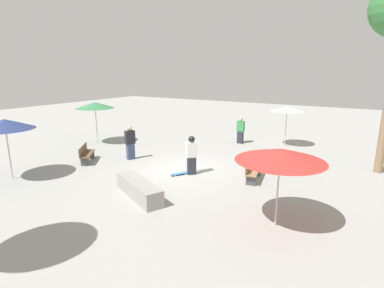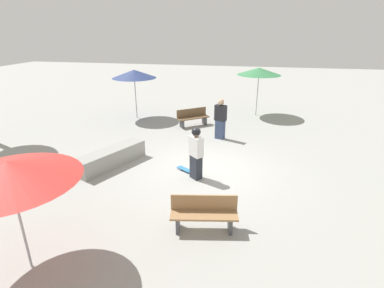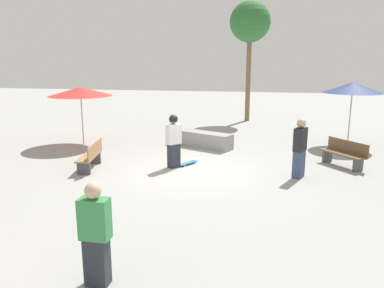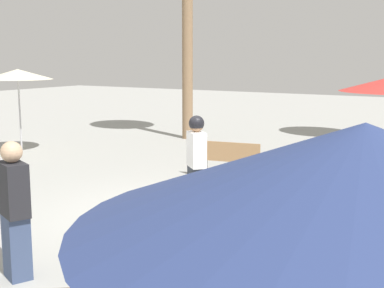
{
  "view_description": "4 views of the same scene",
  "coord_description": "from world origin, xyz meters",
  "views": [
    {
      "loc": [
        11.01,
        7.17,
        4.47
      ],
      "look_at": [
        0.25,
        0.68,
        1.37
      ],
      "focal_mm": 28.0,
      "sensor_mm": 36.0,
      "label": 1
    },
    {
      "loc": [
        -1.34,
        9.2,
        4.57
      ],
      "look_at": [
        0.36,
        0.73,
        1.2
      ],
      "focal_mm": 28.0,
      "sensor_mm": 36.0,
      "label": 2
    },
    {
      "loc": [
        -11.14,
        -2.14,
        3.43
      ],
      "look_at": [
        0.41,
        0.1,
        0.76
      ],
      "focal_mm": 35.0,
      "sensor_mm": 36.0,
      "label": 3
    },
    {
      "loc": [
        5.14,
        -7.58,
        2.8
      ],
      "look_at": [
        0.03,
        0.86,
        1.16
      ],
      "focal_mm": 50.0,
      "sensor_mm": 36.0,
      "label": 4
    }
  ],
  "objects": [
    {
      "name": "shade_umbrella_red",
      "position": [
        2.84,
        5.13,
        2.17
      ],
      "size": [
        2.54,
        2.54,
        2.36
      ],
      "color": "#B7B7BC",
      "rests_on": "ground_plane"
    },
    {
      "name": "ground_plane",
      "position": [
        0.0,
        0.0,
        0.0
      ],
      "size": [
        60.0,
        60.0,
        0.0
      ],
      "primitive_type": "plane",
      "color": "#9E9E99"
    },
    {
      "name": "shade_umbrella_navy",
      "position": [
        4.67,
        -5.55,
        2.34
      ],
      "size": [
        2.28,
        2.28,
        2.56
      ],
      "color": "#B7B7BC",
      "rests_on": "ground_plane"
    },
    {
      "name": "skateboard",
      "position": [
        0.64,
        0.27,
        0.06
      ],
      "size": [
        0.79,
        0.59,
        0.07
      ],
      "rotation": [
        0.0,
        0.0,
        5.73
      ],
      "color": "teal",
      "rests_on": "ground_plane"
    },
    {
      "name": "shade_umbrella_green",
      "position": [
        -1.64,
        -7.4,
        2.4
      ],
      "size": [
        2.33,
        2.33,
        2.59
      ],
      "color": "#B7B7BC",
      "rests_on": "ground_plane"
    },
    {
      "name": "bystander_watching",
      "position": [
        -0.09,
        -3.22,
        0.88
      ],
      "size": [
        0.55,
        0.44,
        1.77
      ],
      "rotation": [
        0.0,
        0.0,
        5.87
      ],
      "color": "#38476B",
      "rests_on": "ground_plane"
    },
    {
      "name": "shade_umbrella_cream",
      "position": [
        -6.97,
        2.9,
        2.26
      ],
      "size": [
        1.96,
        1.96,
        2.41
      ],
      "color": "#B7B7BC",
      "rests_on": "ground_plane"
    },
    {
      "name": "concrete_ledge",
      "position": [
        3.35,
        0.3,
        0.3
      ],
      "size": [
        1.72,
        2.7,
        0.61
      ],
      "rotation": [
        0.0,
        0.0,
        1.14
      ],
      "color": "gray",
      "rests_on": "ground_plane"
    },
    {
      "name": "bystander_far",
      "position": [
        -6.3,
        0.29,
        0.83
      ],
      "size": [
        0.26,
        0.46,
        1.67
      ],
      "rotation": [
        0.0,
        0.0,
        4.71
      ],
      "color": "#282D38",
      "rests_on": "ground_plane"
    },
    {
      "name": "bench_far",
      "position": [
        -0.43,
        3.22,
        0.43
      ],
      "size": [
        1.65,
        0.71,
        0.85
      ],
      "rotation": [
        0.0,
        0.0,
        0.18
      ],
      "color": "#47474C",
      "rests_on": "ground_plane"
    },
    {
      "name": "skater_main",
      "position": [
        0.25,
        0.66,
        0.93
      ],
      "size": [
        0.51,
        0.5,
        1.73
      ],
      "rotation": [
        0.0,
        0.0,
        5.54
      ],
      "color": "#282D38",
      "rests_on": "ground_plane"
    },
    {
      "name": "bench_near",
      "position": [
        1.43,
        -4.77,
        0.43
      ],
      "size": [
        1.53,
        1.33,
        0.85
      ],
      "rotation": [
        0.0,
        0.0,
        0.66
      ],
      "color": "#47474C",
      "rests_on": "ground_plane"
    }
  ]
}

